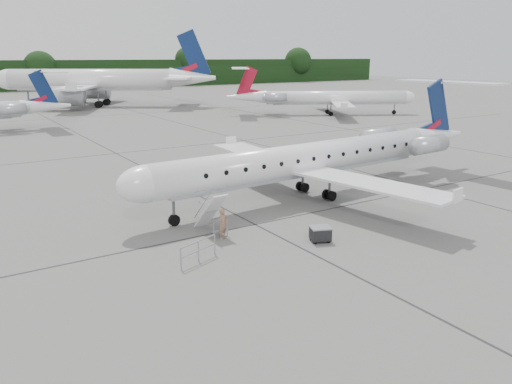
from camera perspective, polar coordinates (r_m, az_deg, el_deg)
ground at (r=27.36m, az=9.74°, el=-4.28°), size 320.00×320.00×0.00m
treeline at (r=150.03m, az=-26.48°, el=11.80°), size 260.00×4.00×8.00m
main_regional_jet at (r=32.30m, az=5.67°, el=5.52°), size 29.46×22.03×7.25m
airstair at (r=26.34m, az=-5.21°, el=-2.29°), size 0.98×2.16×2.27m
passenger at (r=25.46m, az=-3.79°, el=-3.66°), size 0.70×0.60×1.61m
safety_railing at (r=22.88m, az=-6.60°, el=-6.79°), size 2.10×0.82×1.00m
baggage_cart at (r=25.38m, az=7.37°, el=-4.75°), size 1.19×1.08×0.84m
bg_narrowbody at (r=98.57m, az=-18.46°, el=13.19°), size 46.34×43.15×13.52m
bg_regional_right at (r=81.31m, az=9.16°, el=11.34°), size 34.83×31.80×7.46m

